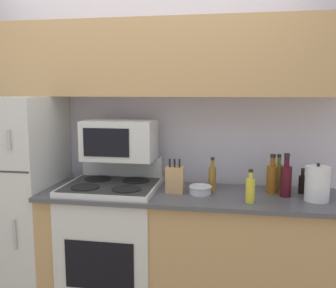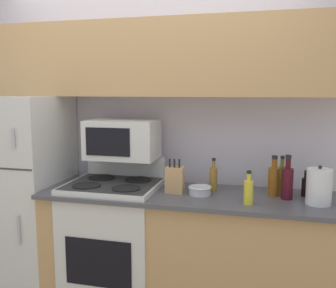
# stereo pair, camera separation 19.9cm
# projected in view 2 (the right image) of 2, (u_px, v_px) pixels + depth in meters

# --- Properties ---
(wall_back) EXTENTS (8.00, 0.05, 2.55)m
(wall_back) POSITION_uv_depth(u_px,v_px,m) (154.00, 134.00, 3.08)
(wall_back) COLOR silver
(wall_back) RESTS_ON ground_plane
(lower_cabinets) EXTENTS (2.11, 0.63, 0.91)m
(lower_cabinets) POSITION_uv_depth(u_px,v_px,m) (189.00, 253.00, 2.72)
(lower_cabinets) COLOR tan
(lower_cabinets) RESTS_ON ground_plane
(refrigerator) EXTENTS (0.75, 0.68, 1.59)m
(refrigerator) POSITION_uv_depth(u_px,v_px,m) (18.00, 194.00, 3.06)
(refrigerator) COLOR silver
(refrigerator) RESTS_ON ground_plane
(upper_cabinets) EXTENTS (2.86, 0.32, 0.56)m
(upper_cabinets) POSITION_uv_depth(u_px,v_px,m) (147.00, 59.00, 2.82)
(upper_cabinets) COLOR tan
(upper_cabinets) RESTS_ON refrigerator
(stove) EXTENTS (0.67, 0.61, 1.11)m
(stove) POSITION_uv_depth(u_px,v_px,m) (115.00, 242.00, 2.85)
(stove) COLOR silver
(stove) RESTS_ON ground_plane
(microwave) EXTENTS (0.53, 0.32, 0.29)m
(microwave) POSITION_uv_depth(u_px,v_px,m) (122.00, 139.00, 2.85)
(microwave) COLOR silver
(microwave) RESTS_ON stove
(knife_block) EXTENTS (0.13, 0.08, 0.25)m
(knife_block) POSITION_uv_depth(u_px,v_px,m) (175.00, 180.00, 2.65)
(knife_block) COLOR tan
(knife_block) RESTS_ON lower_cabinets
(bowl) EXTENTS (0.16, 0.16, 0.06)m
(bowl) POSITION_uv_depth(u_px,v_px,m) (200.00, 190.00, 2.61)
(bowl) COLOR silver
(bowl) RESTS_ON lower_cabinets
(bottle_olive_oil) EXTENTS (0.06, 0.06, 0.26)m
(bottle_olive_oil) POSITION_uv_depth(u_px,v_px,m) (282.00, 178.00, 2.68)
(bottle_olive_oil) COLOR #5B6619
(bottle_olive_oil) RESTS_ON lower_cabinets
(bottle_whiskey) EXTENTS (0.08, 0.08, 0.28)m
(bottle_whiskey) POSITION_uv_depth(u_px,v_px,m) (274.00, 180.00, 2.58)
(bottle_whiskey) COLOR brown
(bottle_whiskey) RESTS_ON lower_cabinets
(bottle_cooking_spray) EXTENTS (0.06, 0.06, 0.22)m
(bottle_cooking_spray) POSITION_uv_depth(u_px,v_px,m) (248.00, 191.00, 2.38)
(bottle_cooking_spray) COLOR gold
(bottle_cooking_spray) RESTS_ON lower_cabinets
(bottle_soy_sauce) EXTENTS (0.05, 0.05, 0.18)m
(bottle_soy_sauce) POSITION_uv_depth(u_px,v_px,m) (305.00, 186.00, 2.57)
(bottle_soy_sauce) COLOR black
(bottle_soy_sauce) RESTS_ON lower_cabinets
(bottle_vinegar) EXTENTS (0.06, 0.06, 0.24)m
(bottle_vinegar) POSITION_uv_depth(u_px,v_px,m) (213.00, 178.00, 2.71)
(bottle_vinegar) COLOR olive
(bottle_vinegar) RESTS_ON lower_cabinets
(bottle_wine_red) EXTENTS (0.08, 0.08, 0.30)m
(bottle_wine_red) POSITION_uv_depth(u_px,v_px,m) (287.00, 182.00, 2.49)
(bottle_wine_red) COLOR #470F19
(bottle_wine_red) RESTS_ON lower_cabinets
(kettle) EXTENTS (0.16, 0.16, 0.25)m
(kettle) POSITION_uv_depth(u_px,v_px,m) (319.00, 187.00, 2.38)
(kettle) COLOR white
(kettle) RESTS_ON lower_cabinets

